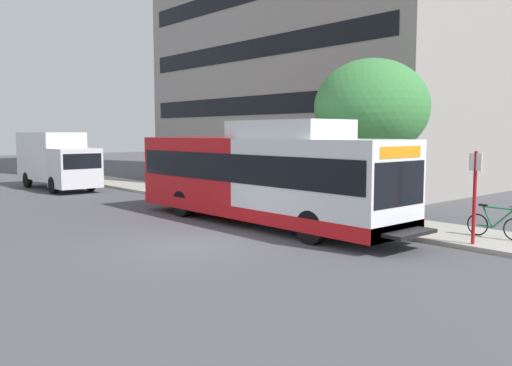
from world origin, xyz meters
The scene contains 8 objects.
ground_plane centered at (0.00, 8.00, 0.00)m, with size 120.00×120.00×0.00m, color #4C4C51.
sidewalk_curb centered at (7.00, 6.00, 0.07)m, with size 3.00×56.00×0.14m, color #A8A399.
transit_bus centered at (4.02, 1.50, 1.70)m, with size 2.58×12.25×3.65m.
bus_stop_sign_pole centered at (5.81, -5.43, 1.65)m, with size 0.10×0.36×2.60m.
bicycle_parked centered at (7.14, -5.45, 0.56)m, with size 0.52×1.76×1.02m.
street_tree_near_stop centered at (7.78, -0.41, 4.15)m, with size 4.20×4.20×5.80m.
box_truck_background centered at (3.00, 17.99, 1.74)m, with size 2.32×7.01×3.25m.
lattice_comm_tower centered at (23.43, 30.13, 9.84)m, with size 1.10×1.10×29.54m.
Camera 1 is at (-8.36, -12.43, 3.25)m, focal length 37.23 mm.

